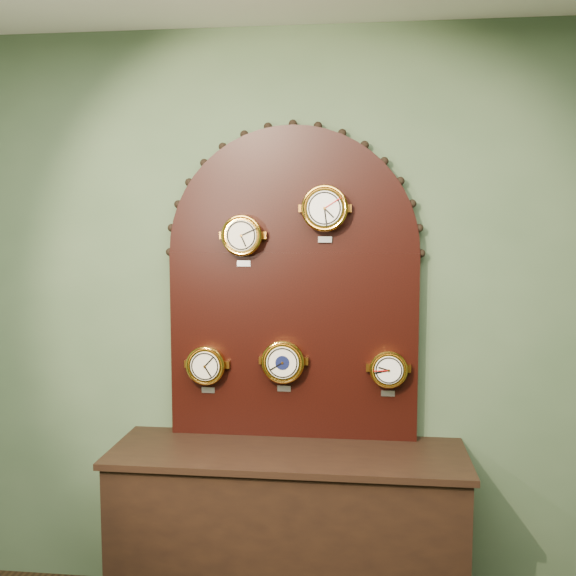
# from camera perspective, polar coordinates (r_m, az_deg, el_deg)

# --- Properties ---
(wall_back) EXTENTS (4.00, 0.00, 4.00)m
(wall_back) POSITION_cam_1_polar(r_m,az_deg,el_deg) (3.26, 0.50, -2.70)
(wall_back) COLOR #435A3D
(wall_back) RESTS_ON ground
(shop_counter) EXTENTS (1.60, 0.50, 0.80)m
(shop_counter) POSITION_cam_1_polar(r_m,az_deg,el_deg) (3.31, -0.04, -20.84)
(shop_counter) COLOR black
(shop_counter) RESTS_ON ground_plane
(display_board) EXTENTS (1.26, 0.06, 1.53)m
(display_board) POSITION_cam_1_polar(r_m,az_deg,el_deg) (3.18, 0.41, 1.19)
(display_board) COLOR black
(display_board) RESTS_ON shop_counter
(roman_clock) EXTENTS (0.19, 0.08, 0.25)m
(roman_clock) POSITION_cam_1_polar(r_m,az_deg,el_deg) (3.14, -3.95, 4.54)
(roman_clock) COLOR gold
(roman_clock) RESTS_ON display_board
(arabic_clock) EXTENTS (0.22, 0.08, 0.27)m
(arabic_clock) POSITION_cam_1_polar(r_m,az_deg,el_deg) (3.09, 3.19, 6.86)
(arabic_clock) COLOR gold
(arabic_clock) RESTS_ON display_board
(hygrometer) EXTENTS (0.19, 0.08, 0.24)m
(hygrometer) POSITION_cam_1_polar(r_m,az_deg,el_deg) (3.26, -7.04, -6.58)
(hygrometer) COLOR gold
(hygrometer) RESTS_ON display_board
(barometer) EXTENTS (0.21, 0.08, 0.26)m
(barometer) POSITION_cam_1_polar(r_m,az_deg,el_deg) (3.18, -0.41, -6.34)
(barometer) COLOR gold
(barometer) RESTS_ON display_board
(tide_clock) EXTENTS (0.18, 0.08, 0.23)m
(tide_clock) POSITION_cam_1_polar(r_m,az_deg,el_deg) (3.17, 8.65, -6.89)
(tide_clock) COLOR gold
(tide_clock) RESTS_ON display_board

